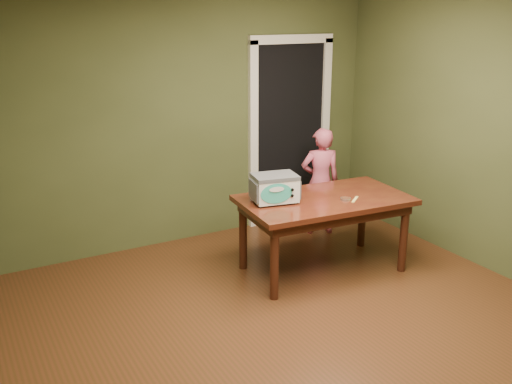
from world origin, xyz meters
TOP-DOWN VIEW (x-y plane):
  - floor at (0.00, 0.00)m, footprint 5.00×5.00m
  - room_shell at (0.00, 0.00)m, footprint 4.52×5.02m
  - doorway at (1.30, 2.78)m, footprint 1.10×0.66m
  - dining_table at (0.80, 1.08)m, footprint 1.67×1.04m
  - toy_oven at (0.32, 1.19)m, footprint 0.47×0.36m
  - baking_pan at (0.93, 0.92)m, footprint 0.10×0.10m
  - spatula at (1.02, 0.88)m, footprint 0.16×0.13m
  - child at (1.36, 1.91)m, footprint 0.52×0.43m

SIDE VIEW (x-z plane):
  - floor at x=0.00m, z-range 0.00..0.00m
  - child at x=1.36m, z-range 0.00..1.23m
  - dining_table at x=0.80m, z-range 0.28..1.03m
  - spatula at x=1.02m, z-range 0.75..0.76m
  - baking_pan at x=0.93m, z-range 0.75..0.77m
  - toy_oven at x=0.32m, z-range 0.76..1.03m
  - doorway at x=1.30m, z-range -0.07..2.18m
  - room_shell at x=0.00m, z-range 0.40..3.01m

